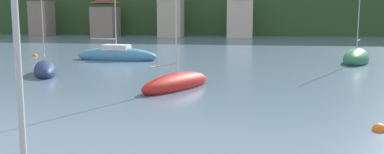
% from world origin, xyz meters
% --- Properties ---
extents(wooded_hillside, '(352.00, 54.19, 51.74)m').
position_xyz_m(wooded_hillside, '(25.91, 135.70, 8.34)').
color(wooded_hillside, '#2D4C28').
rests_on(wooded_hillside, ground_plane).
extents(shore_building_west, '(4.11, 4.70, 9.19)m').
position_xyz_m(shore_building_west, '(-41.79, 98.42, 4.46)').
color(shore_building_west, gray).
rests_on(shore_building_west, ground_plane).
extents(shore_building_westcentral, '(5.07, 5.61, 8.42)m').
position_xyz_m(shore_building_westcentral, '(-27.86, 98.86, 4.09)').
color(shore_building_westcentral, gray).
rests_on(shore_building_westcentral, ground_plane).
extents(shore_building_central, '(4.89, 4.93, 9.81)m').
position_xyz_m(shore_building_central, '(-13.93, 98.53, 4.76)').
color(shore_building_central, '#BCB29E').
rests_on(shore_building_central, ground_plane).
extents(shore_building_eastcentral, '(5.18, 3.77, 8.99)m').
position_xyz_m(shore_building_eastcentral, '(0.00, 97.98, 4.36)').
color(shore_building_eastcentral, beige).
rests_on(shore_building_eastcentral, ground_plane).
extents(sailboat_mid_0, '(4.09, 6.06, 8.17)m').
position_xyz_m(sailboat_mid_0, '(-1.45, 38.48, 0.30)').
color(sailboat_mid_0, red).
rests_on(sailboat_mid_0, ground_plane).
extents(sailboat_far_4, '(8.30, 2.91, 11.27)m').
position_xyz_m(sailboat_far_4, '(-10.20, 53.48, 0.45)').
color(sailboat_far_4, teal).
rests_on(sailboat_far_4, ground_plane).
extents(sailboat_far_5, '(3.86, 5.29, 7.44)m').
position_xyz_m(sailboat_far_5, '(-12.00, 42.80, 0.32)').
color(sailboat_far_5, navy).
rests_on(sailboat_far_5, ground_plane).
extents(sailboat_far_6, '(4.12, 6.92, 10.44)m').
position_xyz_m(sailboat_far_6, '(12.24, 54.38, 0.42)').
color(sailboat_far_6, '#2D754C').
rests_on(sailboat_far_6, ground_plane).
extents(mooring_buoy_mid, '(0.57, 0.57, 0.57)m').
position_xyz_m(mooring_buoy_mid, '(-19.93, 55.62, 0.00)').
color(mooring_buoy_mid, orange).
rests_on(mooring_buoy_mid, ground_plane).
extents(mooring_buoy_far, '(0.56, 0.56, 0.56)m').
position_xyz_m(mooring_buoy_far, '(7.81, 30.63, 0.00)').
color(mooring_buoy_far, orange).
rests_on(mooring_buoy_far, ground_plane).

